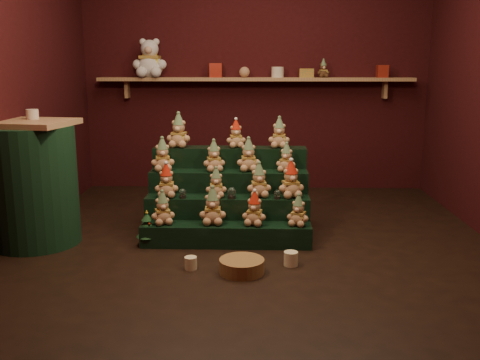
{
  "coord_description": "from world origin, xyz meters",
  "views": [
    {
      "loc": [
        0.03,
        -4.36,
        1.46
      ],
      "look_at": [
        -0.12,
        0.25,
        0.47
      ],
      "focal_mm": 40.0,
      "sensor_mm": 36.0,
      "label": 1
    }
  ],
  "objects_px": {
    "brown_bear": "(323,69)",
    "snow_globe_c": "(277,194)",
    "mug_right": "(291,259)",
    "snow_globe_a": "(183,193)",
    "snow_globe_b": "(232,193)",
    "riser_tier_front": "(226,235)",
    "wicker_basket": "(242,266)",
    "mug_left": "(191,263)",
    "white_bear": "(150,53)",
    "side_table": "(33,184)",
    "mini_christmas_tree": "(147,228)"
  },
  "relations": [
    {
      "from": "snow_globe_c",
      "to": "white_bear",
      "type": "bearing_deg",
      "value": 127.28
    },
    {
      "from": "snow_globe_a",
      "to": "mug_right",
      "type": "xyz_separation_m",
      "value": [
        0.88,
        -0.6,
        -0.35
      ]
    },
    {
      "from": "mug_left",
      "to": "snow_globe_c",
      "type": "bearing_deg",
      "value": 46.68
    },
    {
      "from": "riser_tier_front",
      "to": "wicker_basket",
      "type": "height_order",
      "value": "riser_tier_front"
    },
    {
      "from": "mug_left",
      "to": "mini_christmas_tree",
      "type": "bearing_deg",
      "value": 130.02
    },
    {
      "from": "side_table",
      "to": "mug_left",
      "type": "bearing_deg",
      "value": -12.51
    },
    {
      "from": "mug_right",
      "to": "wicker_basket",
      "type": "relative_size",
      "value": 0.33
    },
    {
      "from": "wicker_basket",
      "to": "mug_left",
      "type": "bearing_deg",
      "value": 170.94
    },
    {
      "from": "snow_globe_a",
      "to": "mug_right",
      "type": "bearing_deg",
      "value": -33.99
    },
    {
      "from": "snow_globe_c",
      "to": "mug_right",
      "type": "distance_m",
      "value": 0.69
    },
    {
      "from": "snow_globe_a",
      "to": "white_bear",
      "type": "relative_size",
      "value": 0.15
    },
    {
      "from": "snow_globe_b",
      "to": "white_bear",
      "type": "distance_m",
      "value": 2.41
    },
    {
      "from": "mug_right",
      "to": "snow_globe_a",
      "type": "bearing_deg",
      "value": 146.01
    },
    {
      "from": "brown_bear",
      "to": "mug_left",
      "type": "bearing_deg",
      "value": -124.52
    },
    {
      "from": "riser_tier_front",
      "to": "mini_christmas_tree",
      "type": "height_order",
      "value": "mini_christmas_tree"
    },
    {
      "from": "snow_globe_a",
      "to": "snow_globe_b",
      "type": "distance_m",
      "value": 0.41
    },
    {
      "from": "mug_left",
      "to": "snow_globe_b",
      "type": "bearing_deg",
      "value": 68.87
    },
    {
      "from": "mug_left",
      "to": "wicker_basket",
      "type": "bearing_deg",
      "value": -9.06
    },
    {
      "from": "snow_globe_b",
      "to": "brown_bear",
      "type": "distance_m",
      "value": 2.31
    },
    {
      "from": "brown_bear",
      "to": "white_bear",
      "type": "bearing_deg",
      "value": 171.27
    },
    {
      "from": "snow_globe_a",
      "to": "brown_bear",
      "type": "xyz_separation_m",
      "value": [
        1.37,
        1.84,
        1.02
      ]
    },
    {
      "from": "snow_globe_a",
      "to": "snow_globe_c",
      "type": "height_order",
      "value": "snow_globe_a"
    },
    {
      "from": "brown_bear",
      "to": "snow_globe_c",
      "type": "bearing_deg",
      "value": -115.98
    },
    {
      "from": "snow_globe_b",
      "to": "mug_left",
      "type": "bearing_deg",
      "value": -111.13
    },
    {
      "from": "snow_globe_b",
      "to": "snow_globe_c",
      "type": "relative_size",
      "value": 1.23
    },
    {
      "from": "mug_left",
      "to": "brown_bear",
      "type": "xyz_separation_m",
      "value": [
        1.22,
        2.53,
        1.37
      ]
    },
    {
      "from": "snow_globe_c",
      "to": "mug_right",
      "type": "height_order",
      "value": "snow_globe_c"
    },
    {
      "from": "side_table",
      "to": "white_bear",
      "type": "distance_m",
      "value": 2.34
    },
    {
      "from": "snow_globe_a",
      "to": "snow_globe_c",
      "type": "distance_m",
      "value": 0.8
    },
    {
      "from": "mini_christmas_tree",
      "to": "white_bear",
      "type": "height_order",
      "value": "white_bear"
    },
    {
      "from": "riser_tier_front",
      "to": "mug_right",
      "type": "distance_m",
      "value": 0.67
    },
    {
      "from": "mug_left",
      "to": "brown_bear",
      "type": "distance_m",
      "value": 3.13
    },
    {
      "from": "mug_left",
      "to": "mug_right",
      "type": "height_order",
      "value": "mug_right"
    },
    {
      "from": "riser_tier_front",
      "to": "white_bear",
      "type": "distance_m",
      "value": 2.68
    },
    {
      "from": "snow_globe_a",
      "to": "snow_globe_b",
      "type": "bearing_deg",
      "value": 0.0
    },
    {
      "from": "snow_globe_a",
      "to": "brown_bear",
      "type": "height_order",
      "value": "brown_bear"
    },
    {
      "from": "mug_left",
      "to": "mug_right",
      "type": "distance_m",
      "value": 0.74
    },
    {
      "from": "snow_globe_b",
      "to": "mug_right",
      "type": "bearing_deg",
      "value": -51.79
    },
    {
      "from": "snow_globe_b",
      "to": "white_bear",
      "type": "relative_size",
      "value": 0.18
    },
    {
      "from": "mug_right",
      "to": "riser_tier_front",
      "type": "bearing_deg",
      "value": 139.37
    },
    {
      "from": "snow_globe_c",
      "to": "mug_right",
      "type": "bearing_deg",
      "value": -81.92
    },
    {
      "from": "mini_christmas_tree",
      "to": "white_bear",
      "type": "bearing_deg",
      "value": 99.26
    },
    {
      "from": "riser_tier_front",
      "to": "snow_globe_a",
      "type": "xyz_separation_m",
      "value": [
        -0.38,
        0.16,
        0.31
      ]
    },
    {
      "from": "riser_tier_front",
      "to": "brown_bear",
      "type": "distance_m",
      "value": 2.6
    },
    {
      "from": "snow_globe_a",
      "to": "side_table",
      "type": "height_order",
      "value": "side_table"
    },
    {
      "from": "mini_christmas_tree",
      "to": "brown_bear",
      "type": "relative_size",
      "value": 1.56
    },
    {
      "from": "white_bear",
      "to": "riser_tier_front",
      "type": "bearing_deg",
      "value": -64.79
    },
    {
      "from": "mug_left",
      "to": "brown_bear",
      "type": "height_order",
      "value": "brown_bear"
    },
    {
      "from": "side_table",
      "to": "brown_bear",
      "type": "relative_size",
      "value": 5.19
    },
    {
      "from": "snow_globe_a",
      "to": "riser_tier_front",
      "type": "bearing_deg",
      "value": -23.07
    }
  ]
}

